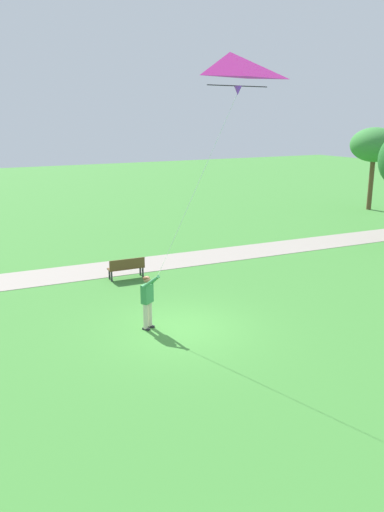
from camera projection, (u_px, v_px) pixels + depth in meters
ground_plane at (180, 328)px, 15.93m from camera, size 120.00×120.00×0.00m
walkway_path at (147, 264)px, 22.97m from camera, size 4.33×32.09×0.02m
person_kite_flyer at (148, 297)px, 15.65m from camera, size 0.62×0.54×1.83m
flying_kite at (230, 76)px, 12.91m from camera, size 2.26×2.30×6.13m
park_bench_near_walkway at (126, 267)px, 20.77m from camera, size 0.53×1.52×0.88m
tree_treeline_left at (374, 145)px, 35.83m from camera, size 3.53×3.23×5.85m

